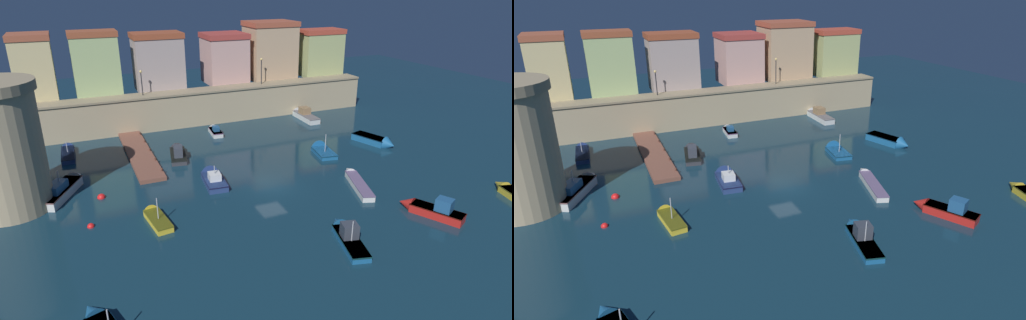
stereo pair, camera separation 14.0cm
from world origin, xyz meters
TOP-DOWN VIEW (x-y plane):
  - ground_plane at (0.00, 0.00)m, footprint 124.48×124.48m
  - quay_wall at (0.00, 22.17)m, footprint 49.34×3.14m
  - old_town_backdrop at (1.68, 25.98)m, footprint 46.00×5.74m
  - fortress_tower at (-22.01, 5.01)m, footprint 7.04×7.04m
  - pier_dock at (-10.04, 13.02)m, footprint 2.57×15.45m
  - quay_lamp_0 at (-7.61, 22.17)m, footprint 0.32×0.32m
  - quay_lamp_1 at (9.02, 22.17)m, footprint 0.32×0.32m
  - moored_boat_0 at (-17.33, 16.86)m, footprint 1.51×6.09m
  - moored_boat_1 at (-11.37, -1.82)m, footprint 1.83×4.81m
  - moored_boat_2 at (16.57, 5.43)m, footprint 3.33×5.74m
  - moored_boat_3 at (9.12, 5.92)m, footprint 2.57×4.63m
  - moored_boat_5 at (-4.72, 3.46)m, footprint 2.31×5.34m
  - moored_boat_6 at (9.69, -10.21)m, footprint 3.54×5.38m
  - moored_boat_8 at (-6.14, 11.30)m, footprint 2.64×5.88m
  - moored_boat_9 at (7.63, -2.87)m, footprint 3.33×7.09m
  - moored_boat_10 at (13.91, 18.49)m, footprint 1.71×6.73m
  - moored_boat_11 at (1.23, -10.42)m, footprint 2.86×6.03m
  - moored_boat_12 at (-17.92, 6.38)m, footprint 4.59×7.06m
  - moored_boat_13 at (0.15, 17.13)m, footprint 1.57×4.20m
  - mooring_buoy_0 at (-16.25, -0.87)m, footprint 0.58×0.58m
  - mooring_buoy_1 at (-14.99, 4.05)m, footprint 0.73×0.73m

SIDE VIEW (x-z plane):
  - ground_plane at x=0.00m, z-range 0.00..0.00m
  - mooring_buoy_0 at x=-16.25m, z-range -0.29..0.29m
  - mooring_buoy_1 at x=-14.99m, z-range -0.37..0.37m
  - pier_dock at x=-10.04m, z-range -0.14..0.56m
  - moored_boat_3 at x=9.12m, z-range -1.33..1.84m
  - moored_boat_0 at x=-17.33m, z-range -0.78..1.37m
  - moored_boat_1 at x=-11.37m, z-range -1.05..1.64m
  - moored_boat_9 at x=7.63m, z-range -0.20..0.85m
  - moored_boat_13 at x=0.15m, z-range -0.34..1.09m
  - moored_boat_5 at x=-4.72m, z-range -0.92..1.69m
  - moored_boat_11 at x=1.23m, z-range -0.84..1.66m
  - moored_boat_2 at x=16.57m, z-range -0.42..1.27m
  - moored_boat_8 at x=-6.14m, z-range -0.62..1.49m
  - moored_boat_10 at x=13.91m, z-range -0.49..1.55m
  - moored_boat_12 at x=-17.92m, z-range -0.91..2.00m
  - moored_boat_6 at x=9.69m, z-range -0.49..1.58m
  - quay_wall at x=0.00m, z-range 0.01..4.64m
  - fortress_tower at x=-22.01m, z-range 0.06..11.00m
  - quay_lamp_0 at x=-7.61m, z-range 5.17..8.33m
  - quay_lamp_1 at x=9.02m, z-range 5.21..8.83m
  - old_town_backdrop at x=1.68m, z-range 4.08..12.47m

